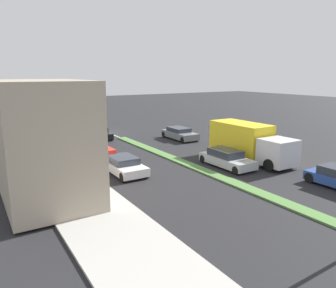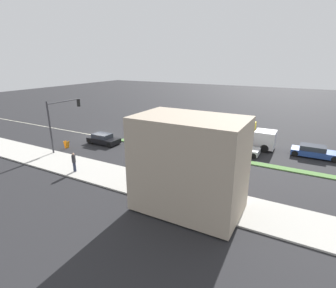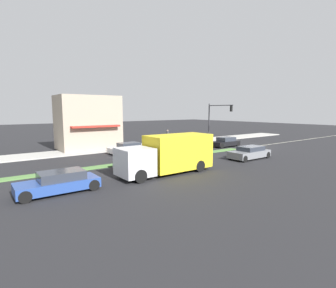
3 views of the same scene
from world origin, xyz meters
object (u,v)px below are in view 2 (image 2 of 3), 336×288
Objects in this scene: warning_aframe_sign at (67,145)px; sedan_silver at (238,148)px; van_white at (190,167)px; suv_grey at (166,130)px; traffic_signal_main at (60,116)px; delivery_truck at (239,134)px; suv_black at (103,139)px; pedestrian at (74,162)px; coupe_blue at (314,151)px.

sedan_silver is (-7.72, 17.82, 0.19)m from warning_aframe_sign.
warning_aframe_sign is 0.21× the size of van_white.
warning_aframe_sign is 12.81m from suv_grey.
delivery_truck is (-11.12, 16.93, -2.43)m from traffic_signal_main.
suv_grey is (0.00, -9.87, -0.87)m from delivery_truck.
delivery_truck is 16.30m from suv_black.
suv_black is (-7.80, -3.63, -0.47)m from pedestrian.
warning_aframe_sign is 0.21× the size of suv_black.
suv_grey is (-2.80, -10.50, -0.01)m from sedan_silver.
suv_black is (-3.32, 2.59, 0.17)m from warning_aframe_sign.
delivery_truck is (-15.00, 10.97, 0.41)m from pedestrian.
pedestrian reaches higher than suv_black.
sedan_silver is at bearing 12.68° from delivery_truck.
warning_aframe_sign is at bearing -38.00° from suv_black.
coupe_blue is 1.11× the size of van_white.
van_white is at bearing -18.48° from sedan_silver.
warning_aframe_sign is at bearing -58.53° from delivery_truck.
pedestrian is 8.62m from suv_black.
pedestrian is 10.47m from van_white.
sedan_silver is 15.85m from suv_black.
pedestrian is (3.88, 5.97, -2.84)m from traffic_signal_main.
traffic_signal_main reaches higher than van_white.
traffic_signal_main is 15.56m from van_white.
delivery_truck is at bearing 116.26° from suv_black.
suv_grey is at bearing 175.84° from pedestrian.
sedan_silver is at bearing 106.12° from suv_black.
suv_grey is at bearing -90.00° from delivery_truck.
suv_black is at bearing -63.74° from delivery_truck.
delivery_truck is at bearing -90.00° from coupe_blue.
warning_aframe_sign is (-0.61, -0.25, -3.47)m from traffic_signal_main.
warning_aframe_sign is at bearing -88.08° from van_white.
van_white is at bearing 91.92° from warning_aframe_sign.
traffic_signal_main is 27.46m from coupe_blue.
delivery_truck reaches higher than pedestrian.
pedestrian reaches higher than sedan_silver.
van_white is at bearing 94.24° from traffic_signal_main.
sedan_silver reaches higher than suv_black.
sedan_silver is at bearing 113.42° from warning_aframe_sign.
sedan_silver reaches higher than van_white.
van_white is at bearing 118.56° from pedestrian.
coupe_blue is at bearing 90.00° from delivery_truck.
traffic_signal_main is 3.54m from warning_aframe_sign.
coupe_blue reaches higher than suv_grey.
coupe_blue is (-11.12, 24.89, -3.30)m from traffic_signal_main.
delivery_truck is 1.86× the size of van_white.
sedan_silver is at bearing 115.36° from traffic_signal_main.
delivery_truck is at bearing 169.93° from van_white.
pedestrian reaches higher than coupe_blue.
warning_aframe_sign is at bearing -157.36° from traffic_signal_main.
traffic_signal_main is at bearing -64.64° from sedan_silver.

